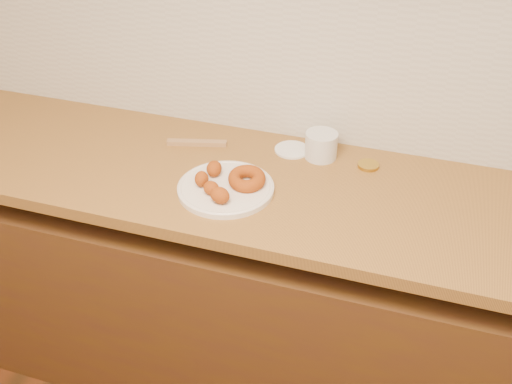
{
  "coord_description": "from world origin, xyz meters",
  "views": [
    {
      "loc": [
        0.14,
        0.25,
        1.91
      ],
      "look_at": [
        -0.29,
        1.58,
        0.93
      ],
      "focal_mm": 42.0,
      "sensor_mm": 36.0,
      "label": 1
    }
  ],
  "objects": [
    {
      "name": "fried_dough_chunks",
      "position": [
        -0.42,
        1.58,
        0.94
      ],
      "size": [
        0.14,
        0.19,
        0.05
      ],
      "color": "#9F480A",
      "rests_on": "donut_plate"
    },
    {
      "name": "butcher_block",
      "position": [
        -0.65,
        1.69,
        0.88
      ],
      "size": [
        2.3,
        0.62,
        0.04
      ],
      "primitive_type": "cube",
      "color": "olive",
      "rests_on": "base_cabinet"
    },
    {
      "name": "wall_back",
      "position": [
        0.0,
        2.0,
        1.35
      ],
      "size": [
        4.0,
        0.02,
        2.7
      ],
      "primitive_type": "cube",
      "color": "#BDAD94",
      "rests_on": "ground"
    },
    {
      "name": "plastic_tub",
      "position": [
        -0.17,
        1.87,
        0.94
      ],
      "size": [
        0.12,
        0.12,
        0.09
      ],
      "primitive_type": "cylinder",
      "rotation": [
        0.0,
        0.0,
        0.13
      ],
      "color": "silver",
      "rests_on": "butcher_block"
    },
    {
      "name": "ring_donut",
      "position": [
        -0.34,
        1.63,
        0.94
      ],
      "size": [
        0.15,
        0.15,
        0.05
      ],
      "primitive_type": "torus",
      "rotation": [
        0.1,
        0.0,
        0.42
      ],
      "color": "#9F480A",
      "rests_on": "donut_plate"
    },
    {
      "name": "donut_plate",
      "position": [
        -0.39,
        1.6,
        0.91
      ],
      "size": [
        0.28,
        0.28,
        0.02
      ],
      "primitive_type": "cylinder",
      "color": "silver",
      "rests_on": "butcher_block"
    },
    {
      "name": "base_cabinet",
      "position": [
        0.0,
        1.69,
        0.39
      ],
      "size": [
        3.6,
        0.6,
        0.77
      ],
      "primitive_type": "cube",
      "color": "#4C2F0E",
      "rests_on": "floor"
    },
    {
      "name": "brass_jar_lid",
      "position": [
        -0.02,
        1.86,
        0.91
      ],
      "size": [
        0.07,
        0.07,
        0.01
      ],
      "primitive_type": "cylinder",
      "rotation": [
        0.0,
        0.0,
        -0.11
      ],
      "color": "#B28E2E",
      "rests_on": "butcher_block"
    },
    {
      "name": "tub_lid",
      "position": [
        -0.27,
        1.88,
        0.9
      ],
      "size": [
        0.15,
        0.15,
        0.01
      ],
      "primitive_type": "cylinder",
      "rotation": [
        0.0,
        0.0,
        -0.38
      ],
      "color": "white",
      "rests_on": "butcher_block"
    },
    {
      "name": "backsplash",
      "position": [
        0.0,
        1.99,
        1.2
      ],
      "size": [
        3.6,
        0.02,
        0.6
      ],
      "primitive_type": "cube",
      "color": "beige",
      "rests_on": "wall_back"
    },
    {
      "name": "wooden_utensil",
      "position": [
        -0.58,
        1.82,
        0.91
      ],
      "size": [
        0.2,
        0.07,
        0.02
      ],
      "primitive_type": "cube",
      "rotation": [
        0.0,
        0.0,
        0.26
      ],
      "color": "#9C7347",
      "rests_on": "butcher_block"
    }
  ]
}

